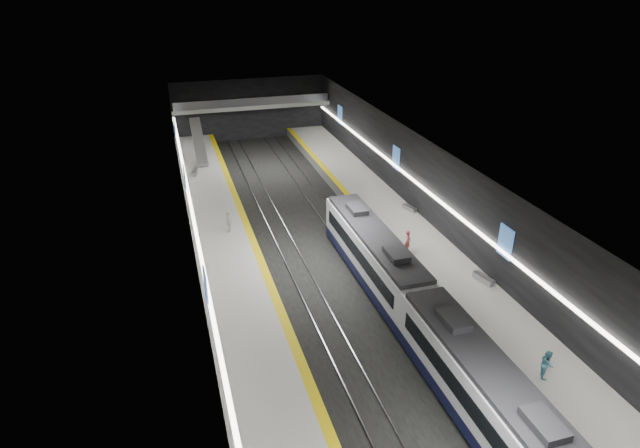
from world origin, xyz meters
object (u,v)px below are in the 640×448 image
object	(u,v)px
bench_right_near	(484,279)
passenger_right_a	(408,242)
bench_right_far	(410,208)
passenger_right_b	(547,364)
train	(419,311)
escalator	(199,142)
passenger_left_a	(229,222)
bench_left_far	(195,172)

from	to	relation	value
bench_right_near	passenger_right_a	xyz separation A→B (m)	(-3.37, 5.45, 0.72)
bench_right_far	passenger_right_b	size ratio (longest dim) A/B	0.97
bench_right_near	passenger_right_b	world-z (taller)	passenger_right_b
train	passenger_right_a	distance (m)	9.58
bench_right_far	passenger_right_b	world-z (taller)	passenger_right_b
bench_right_near	escalator	bearing A→B (deg)	103.24
passenger_right_a	train	bearing A→B (deg)	-176.31
bench_right_far	passenger_right_a	size ratio (longest dim) A/B	0.88
bench_right_near	passenger_left_a	xyz separation A→B (m)	(-16.18, 12.98, 0.69)
bench_right_far	bench_right_near	bearing A→B (deg)	-105.93
bench_right_far	passenger_left_a	bearing A→B (deg)	163.87
train	escalator	xyz separation A→B (m)	(-10.00, 36.63, 0.70)
bench_right_near	passenger_right_b	bearing A→B (deg)	-116.37
train	escalator	bearing A→B (deg)	105.27
bench_right_near	passenger_right_b	distance (m)	9.76
escalator	passenger_left_a	bearing A→B (deg)	-88.28
bench_right_near	train	bearing A→B (deg)	-166.41
escalator	bench_right_far	distance (m)	26.68
escalator	bench_right_near	bearing A→B (deg)	-63.13
bench_left_far	bench_right_far	size ratio (longest dim) A/B	1.03
escalator	passenger_left_a	size ratio (longest dim) A/B	4.45
escalator	passenger_right_b	distance (m)	45.10
bench_right_far	passenger_left_a	world-z (taller)	passenger_left_a
train	bench_left_far	distance (m)	33.19
passenger_right_a	escalator	bearing A→B (deg)	50.45
bench_right_far	passenger_right_a	bearing A→B (deg)	-131.45
train	passenger_left_a	world-z (taller)	train
train	passenger_left_a	size ratio (longest dim) A/B	16.70
bench_right_near	passenger_right_a	world-z (taller)	passenger_right_a
bench_right_near	passenger_right_b	xyz separation A→B (m)	(-2.15, -9.50, 0.63)
bench_left_far	train	bearing A→B (deg)	-59.37
bench_right_near	passenger_right_a	distance (m)	6.45
train	passenger_right_b	xyz separation A→B (m)	(4.64, -6.01, -0.35)
escalator	bench_right_near	xyz separation A→B (m)	(16.79, -33.14, -1.69)
bench_right_far	passenger_left_a	distance (m)	16.41
escalator	passenger_right_a	bearing A→B (deg)	-64.15
passenger_right_b	bench_right_far	bearing A→B (deg)	24.26
bench_left_far	passenger_right_b	bearing A→B (deg)	-55.98
train	bench_right_far	world-z (taller)	train
train	bench_left_far	size ratio (longest dim) A/B	17.79
bench_left_far	bench_right_near	world-z (taller)	bench_right_near
train	bench_left_far	world-z (taller)	train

